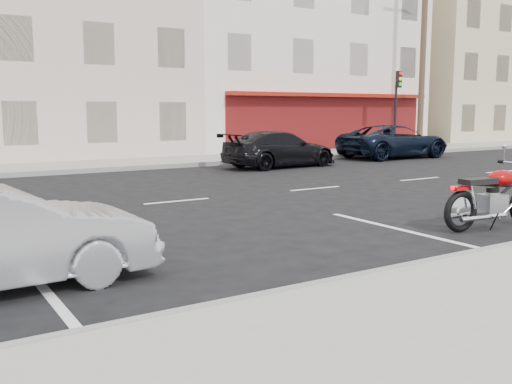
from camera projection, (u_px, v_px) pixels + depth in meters
ground at (251, 194)px, 14.09m from camera, size 120.00×120.00×0.00m
curb_near at (192, 315)px, 5.58m from camera, size 80.00×0.12×0.16m
bldg_cream at (26, 28)px, 25.89m from camera, size 12.00×12.00×11.50m
bldg_corner at (265, 37)px, 32.66m from camera, size 14.00×12.00×12.50m
bldg_far_east at (441, 62)px, 40.66m from camera, size 12.00×12.00×11.00m
utility_pole at (423, 57)px, 28.78m from camera, size 1.80×0.30×9.00m
traffic_light at (397, 100)px, 27.82m from camera, size 0.26×0.30×3.80m
fire_hydrant at (371, 142)px, 27.46m from camera, size 0.20×0.20×0.72m
suv_far at (394, 142)px, 24.78m from camera, size 5.15×2.39×1.43m
car_far at (280, 149)px, 20.78m from camera, size 4.62×2.15×1.30m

